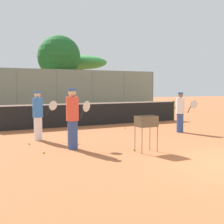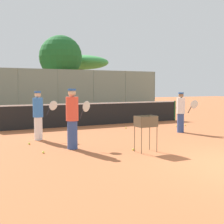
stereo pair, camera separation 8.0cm
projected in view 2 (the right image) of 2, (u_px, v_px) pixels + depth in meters
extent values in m
cylinder|color=#26592D|center=(175.00, 111.00, 16.97)|extent=(0.10, 0.10, 1.07)
cube|color=black|center=(97.00, 115.00, 14.83)|extent=(9.31, 0.01, 1.01)
cube|color=white|center=(97.00, 103.00, 14.78)|extent=(9.31, 0.02, 0.06)
cylinder|color=gray|center=(18.00, 90.00, 23.59)|extent=(0.08, 0.08, 3.24)
cylinder|color=gray|center=(58.00, 89.00, 25.03)|extent=(0.08, 0.08, 3.24)
cylinder|color=gray|center=(94.00, 89.00, 26.47)|extent=(0.08, 0.08, 3.24)
cylinder|color=gray|center=(126.00, 89.00, 27.91)|extent=(0.08, 0.08, 3.24)
cylinder|color=gray|center=(155.00, 89.00, 29.35)|extent=(0.08, 0.08, 3.24)
cube|color=gray|center=(39.00, 89.00, 24.31)|extent=(21.91, 0.01, 3.24)
cylinder|color=brown|center=(61.00, 89.00, 27.32)|extent=(0.39, 0.39, 3.30)
sphere|color=#1E6028|center=(61.00, 57.00, 27.10)|extent=(3.73, 3.73, 3.73)
cylinder|color=brown|center=(81.00, 87.00, 31.57)|extent=(0.54, 0.54, 3.56)
ellipsoid|color=#388E42|center=(81.00, 62.00, 31.37)|extent=(5.64, 5.64, 1.41)
cylinder|color=#334C8C|center=(72.00, 135.00, 9.15)|extent=(0.30, 0.30, 0.84)
cylinder|color=#E54C38|center=(72.00, 109.00, 9.09)|extent=(0.37, 0.37, 0.70)
sphere|color=#DBB28C|center=(72.00, 93.00, 9.05)|extent=(0.23, 0.23, 0.23)
cylinder|color=#2659B2|center=(72.00, 90.00, 9.05)|extent=(0.24, 0.24, 0.06)
cylinder|color=black|center=(82.00, 114.00, 9.36)|extent=(0.15, 0.07, 0.27)
ellipsoid|color=silver|center=(86.00, 106.00, 9.47)|extent=(0.39, 0.15, 0.43)
cylinder|color=#334C8C|center=(181.00, 123.00, 12.49)|extent=(0.27, 0.27, 0.76)
cylinder|color=white|center=(181.00, 106.00, 12.44)|extent=(0.33, 0.33, 0.63)
sphere|color=#8C6647|center=(181.00, 95.00, 12.40)|extent=(0.21, 0.21, 0.21)
cylinder|color=#2659B2|center=(181.00, 93.00, 12.40)|extent=(0.22, 0.22, 0.05)
cylinder|color=black|center=(190.00, 110.00, 12.33)|extent=(0.12, 0.13, 0.27)
ellipsoid|color=silver|center=(194.00, 104.00, 12.25)|extent=(0.29, 0.31, 0.43)
cylinder|color=white|center=(38.00, 129.00, 10.70)|extent=(0.28, 0.28, 0.79)
cylinder|color=blue|center=(38.00, 108.00, 10.64)|extent=(0.35, 0.35, 0.66)
sphere|color=#DBB28C|center=(38.00, 95.00, 10.60)|extent=(0.21, 0.21, 0.21)
cylinder|color=#2659B2|center=(38.00, 92.00, 10.60)|extent=(0.22, 0.22, 0.05)
cylinder|color=black|center=(48.00, 112.00, 10.80)|extent=(0.15, 0.04, 0.27)
ellipsoid|color=silver|center=(53.00, 106.00, 10.85)|extent=(0.40, 0.05, 0.43)
cylinder|color=brown|center=(142.00, 141.00, 8.46)|extent=(0.02, 0.02, 0.72)
cylinder|color=brown|center=(157.00, 139.00, 8.69)|extent=(0.02, 0.02, 0.72)
cylinder|color=brown|center=(135.00, 139.00, 8.78)|extent=(0.02, 0.02, 0.72)
cylinder|color=brown|center=(150.00, 138.00, 9.01)|extent=(0.02, 0.02, 0.72)
cube|color=brown|center=(146.00, 126.00, 8.71)|extent=(0.55, 0.40, 0.01)
cube|color=brown|center=(150.00, 122.00, 8.52)|extent=(0.55, 0.01, 0.30)
cube|color=brown|center=(142.00, 121.00, 8.87)|extent=(0.55, 0.01, 0.30)
cube|color=brown|center=(137.00, 122.00, 8.57)|extent=(0.01, 0.40, 0.30)
cube|color=brown|center=(154.00, 121.00, 8.82)|extent=(0.01, 0.40, 0.30)
sphere|color=#D1E54C|center=(147.00, 122.00, 8.89)|extent=(0.07, 0.07, 0.07)
sphere|color=#D1E54C|center=(142.00, 125.00, 8.76)|extent=(0.07, 0.07, 0.07)
sphere|color=#D1E54C|center=(144.00, 126.00, 8.58)|extent=(0.07, 0.07, 0.07)
sphere|color=#D1E54C|center=(144.00, 124.00, 8.84)|extent=(0.07, 0.07, 0.07)
sphere|color=#D1E54C|center=(145.00, 123.00, 8.79)|extent=(0.07, 0.07, 0.07)
sphere|color=#D1E54C|center=(151.00, 125.00, 8.72)|extent=(0.07, 0.07, 0.07)
sphere|color=#D1E54C|center=(152.00, 124.00, 8.84)|extent=(0.07, 0.07, 0.07)
sphere|color=#D1E54C|center=(147.00, 126.00, 8.56)|extent=(0.07, 0.07, 0.07)
sphere|color=#D1E54C|center=(141.00, 123.00, 8.70)|extent=(0.07, 0.07, 0.07)
sphere|color=#D1E54C|center=(177.00, 126.00, 14.31)|extent=(0.07, 0.07, 0.07)
sphere|color=#D1E54C|center=(43.00, 152.00, 8.55)|extent=(0.07, 0.07, 0.07)
sphere|color=#D1E54C|center=(126.00, 128.00, 13.66)|extent=(0.07, 0.07, 0.07)
sphere|color=#D1E54C|center=(185.00, 125.00, 14.62)|extent=(0.07, 0.07, 0.07)
sphere|color=#D1E54C|center=(29.00, 143.00, 9.87)|extent=(0.07, 0.07, 0.07)
sphere|color=#D1E54C|center=(133.00, 149.00, 8.94)|extent=(0.07, 0.07, 0.07)
cube|color=white|center=(33.00, 103.00, 26.93)|extent=(4.20, 1.70, 0.90)
cube|color=#33383D|center=(30.00, 93.00, 26.78)|extent=(2.20, 1.50, 0.70)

